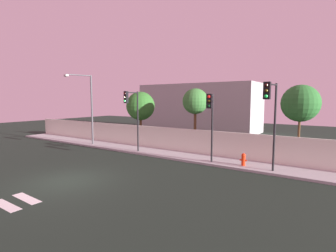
{
  "coord_description": "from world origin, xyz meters",
  "views": [
    {
      "loc": [
        11.66,
        -7.77,
        4.23
      ],
      "look_at": [
        1.98,
        6.5,
        2.46
      ],
      "focal_mm": 27.35,
      "sensor_mm": 36.0,
      "label": 1
    }
  ],
  "objects_px": {
    "traffic_light_center": "(131,108)",
    "fire_hydrant": "(243,159)",
    "traffic_light_right": "(271,108)",
    "street_lamp_curbside": "(88,103)",
    "roadside_tree_midright": "(300,103)",
    "traffic_light_left": "(211,113)",
    "roadside_tree_leftmost": "(141,106)",
    "roadside_tree_midleft": "(195,102)"
  },
  "relations": [
    {
      "from": "traffic_light_center",
      "to": "fire_hydrant",
      "type": "height_order",
      "value": "traffic_light_center"
    },
    {
      "from": "traffic_light_right",
      "to": "fire_hydrant",
      "type": "height_order",
      "value": "traffic_light_right"
    },
    {
      "from": "street_lamp_curbside",
      "to": "roadside_tree_midright",
      "type": "relative_size",
      "value": 1.21
    },
    {
      "from": "traffic_light_center",
      "to": "traffic_light_left",
      "type": "bearing_deg",
      "value": 0.95
    },
    {
      "from": "roadside_tree_leftmost",
      "to": "traffic_light_center",
      "type": "bearing_deg",
      "value": -58.36
    },
    {
      "from": "roadside_tree_midright",
      "to": "traffic_light_left",
      "type": "bearing_deg",
      "value": -139.99
    },
    {
      "from": "fire_hydrant",
      "to": "roadside_tree_midleft",
      "type": "xyz_separation_m",
      "value": [
        -5.11,
        3.18,
        3.5
      ]
    },
    {
      "from": "street_lamp_curbside",
      "to": "roadside_tree_leftmost",
      "type": "bearing_deg",
      "value": 47.42
    },
    {
      "from": "traffic_light_left",
      "to": "street_lamp_curbside",
      "type": "xyz_separation_m",
      "value": [
        -12.26,
        0.32,
        0.57
      ]
    },
    {
      "from": "traffic_light_right",
      "to": "roadside_tree_midleft",
      "type": "height_order",
      "value": "roadside_tree_midleft"
    },
    {
      "from": "traffic_light_center",
      "to": "traffic_light_right",
      "type": "bearing_deg",
      "value": -1.37
    },
    {
      "from": "traffic_light_right",
      "to": "street_lamp_curbside",
      "type": "relative_size",
      "value": 0.79
    },
    {
      "from": "roadside_tree_midleft",
      "to": "roadside_tree_leftmost",
      "type": "bearing_deg",
      "value": 180.0
    },
    {
      "from": "roadside_tree_leftmost",
      "to": "roadside_tree_midright",
      "type": "relative_size",
      "value": 0.96
    },
    {
      "from": "street_lamp_curbside",
      "to": "fire_hydrant",
      "type": "distance_m",
      "value": 14.63
    },
    {
      "from": "traffic_light_left",
      "to": "street_lamp_curbside",
      "type": "relative_size",
      "value": 0.71
    },
    {
      "from": "roadside_tree_midleft",
      "to": "roadside_tree_midright",
      "type": "bearing_deg",
      "value": -0.0
    },
    {
      "from": "traffic_light_left",
      "to": "roadside_tree_midright",
      "type": "relative_size",
      "value": 0.85
    },
    {
      "from": "fire_hydrant",
      "to": "traffic_light_left",
      "type": "bearing_deg",
      "value": -160.97
    },
    {
      "from": "fire_hydrant",
      "to": "traffic_light_right",
      "type": "bearing_deg",
      "value": -30.97
    },
    {
      "from": "traffic_light_center",
      "to": "traffic_light_right",
      "type": "height_order",
      "value": "traffic_light_right"
    },
    {
      "from": "traffic_light_right",
      "to": "fire_hydrant",
      "type": "distance_m",
      "value": 3.8
    },
    {
      "from": "traffic_light_right",
      "to": "traffic_light_left",
      "type": "bearing_deg",
      "value": 174.52
    },
    {
      "from": "roadside_tree_midleft",
      "to": "roadside_tree_midright",
      "type": "xyz_separation_m",
      "value": [
        7.74,
        -0.0,
        -0.08
      ]
    },
    {
      "from": "traffic_light_left",
      "to": "roadside_tree_midleft",
      "type": "height_order",
      "value": "roadside_tree_midleft"
    },
    {
      "from": "street_lamp_curbside",
      "to": "roadside_tree_leftmost",
      "type": "distance_m",
      "value": 4.81
    },
    {
      "from": "traffic_light_left",
      "to": "traffic_light_center",
      "type": "xyz_separation_m",
      "value": [
        -6.57,
        -0.11,
        0.2
      ]
    },
    {
      "from": "fire_hydrant",
      "to": "roadside_tree_leftmost",
      "type": "xyz_separation_m",
      "value": [
        -10.98,
        3.18,
        3.06
      ]
    },
    {
      "from": "traffic_light_left",
      "to": "roadside_tree_midright",
      "type": "distance_m",
      "value": 6.03
    },
    {
      "from": "street_lamp_curbside",
      "to": "roadside_tree_midright",
      "type": "bearing_deg",
      "value": 11.84
    },
    {
      "from": "traffic_light_left",
      "to": "roadside_tree_midleft",
      "type": "bearing_deg",
      "value": 129.24
    },
    {
      "from": "street_lamp_curbside",
      "to": "roadside_tree_midleft",
      "type": "distance_m",
      "value": 9.77
    },
    {
      "from": "traffic_light_center",
      "to": "roadside_tree_midright",
      "type": "height_order",
      "value": "roadside_tree_midright"
    },
    {
      "from": "street_lamp_curbside",
      "to": "roadside_tree_midright",
      "type": "xyz_separation_m",
      "value": [
        16.86,
        3.53,
        0.03
      ]
    },
    {
      "from": "roadside_tree_leftmost",
      "to": "roadside_tree_midleft",
      "type": "distance_m",
      "value": 5.88
    },
    {
      "from": "traffic_light_right",
      "to": "roadside_tree_leftmost",
      "type": "distance_m",
      "value": 13.38
    },
    {
      "from": "fire_hydrant",
      "to": "roadside_tree_midright",
      "type": "height_order",
      "value": "roadside_tree_midright"
    },
    {
      "from": "traffic_light_left",
      "to": "street_lamp_curbside",
      "type": "height_order",
      "value": "street_lamp_curbside"
    },
    {
      "from": "traffic_light_center",
      "to": "roadside_tree_midleft",
      "type": "relative_size",
      "value": 0.92
    },
    {
      "from": "traffic_light_left",
      "to": "street_lamp_curbside",
      "type": "bearing_deg",
      "value": 178.49
    },
    {
      "from": "roadside_tree_leftmost",
      "to": "roadside_tree_midleft",
      "type": "xyz_separation_m",
      "value": [
        5.87,
        0.0,
        0.44
      ]
    },
    {
      "from": "traffic_light_left",
      "to": "traffic_light_right",
      "type": "bearing_deg",
      "value": -5.48
    }
  ]
}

